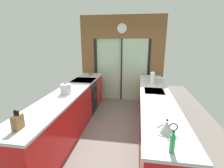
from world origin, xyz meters
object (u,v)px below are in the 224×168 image
soap_bottle_near (172,143)px  soap_bottle_far (152,77)px  oven_range (84,96)px  mixing_bowl (90,74)px  paper_towel_roll (152,78)px  stock_pot (66,89)px  knife_block (18,122)px  kettle (167,127)px

soap_bottle_near → soap_bottle_far: size_ratio=0.96×
oven_range → mixing_bowl: 0.78m
paper_towel_roll → mixing_bowl: bearing=158.7°
oven_range → stock_pot: size_ratio=4.15×
oven_range → knife_block: size_ratio=3.59×
mixing_bowl → soap_bottle_near: 3.75m
stock_pot → soap_bottle_near: 2.35m
soap_bottle_near → paper_towel_roll: bearing=90.0°
mixing_bowl → stock_pot: 1.77m
mixing_bowl → stock_pot: (-0.00, -1.77, 0.06)m
stock_pot → paper_towel_roll: 2.08m
kettle → oven_range: bearing=127.2°
mixing_bowl → paper_towel_roll: paper_towel_roll is taller
oven_range → kettle: 3.02m
knife_block → kettle: (1.78, 0.19, -0.02)m
stock_pot → soap_bottle_far: (1.78, 1.29, 0.01)m
oven_range → kettle: (1.80, -2.37, 0.54)m
stock_pot → soap_bottle_near: bearing=-40.7°
mixing_bowl → stock_pot: bearing=-90.0°
paper_towel_roll → oven_range: bearing=176.8°
knife_block → soap_bottle_far: 3.21m
stock_pot → paper_towel_roll: size_ratio=0.70×
mixing_bowl → paper_towel_roll: bearing=-21.3°
kettle → soap_bottle_far: soap_bottle_far is taller
kettle → soap_bottle_far: size_ratio=0.96×
oven_range → paper_towel_roll: size_ratio=2.92×
knife_block → paper_towel_roll: bearing=54.1°
oven_range → mixing_bowl: (0.02, 0.59, 0.50)m
kettle → soap_bottle_far: (-0.00, 2.48, 0.03)m
mixing_bowl → soap_bottle_far: size_ratio=0.57×
knife_block → soap_bottle_near: 1.79m
soap_bottle_near → knife_block: bearing=175.3°
paper_towel_roll → kettle: bearing=-90.0°
knife_block → stock_pot: (-0.00, 1.38, 0.00)m
stock_pot → mixing_bowl: bearing=90.0°
stock_pot → soap_bottle_near: soap_bottle_near is taller
oven_range → stock_pot: stock_pot is taller
oven_range → soap_bottle_near: bearing=-56.4°
knife_block → kettle: bearing=6.2°
stock_pot → kettle: 2.14m
kettle → soap_bottle_near: bearing=-90.3°
soap_bottle_near → kettle: bearing=89.7°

